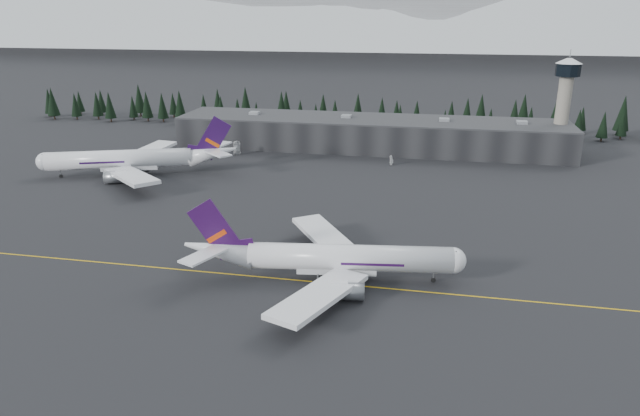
% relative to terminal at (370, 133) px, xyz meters
% --- Properties ---
extents(ground, '(1400.00, 1400.00, 0.00)m').
position_rel_terminal_xyz_m(ground, '(0.00, -125.00, -6.30)').
color(ground, black).
rests_on(ground, ground).
extents(taxiline, '(400.00, 0.40, 0.02)m').
position_rel_terminal_xyz_m(taxiline, '(0.00, -127.00, -6.29)').
color(taxiline, gold).
rests_on(taxiline, ground).
extents(terminal, '(160.00, 30.00, 12.60)m').
position_rel_terminal_xyz_m(terminal, '(0.00, 0.00, 0.00)').
color(terminal, black).
rests_on(terminal, ground).
extents(control_tower, '(10.00, 10.00, 37.70)m').
position_rel_terminal_xyz_m(control_tower, '(75.00, 3.00, 17.11)').
color(control_tower, gray).
rests_on(control_tower, ground).
extents(treeline, '(360.00, 20.00, 15.00)m').
position_rel_terminal_xyz_m(treeline, '(0.00, 37.00, 1.20)').
color(treeline, black).
rests_on(treeline, ground).
extents(mountain_ridge, '(4400.00, 900.00, 420.00)m').
position_rel_terminal_xyz_m(mountain_ridge, '(0.00, 875.00, -6.30)').
color(mountain_ridge, white).
rests_on(mountain_ridge, ground).
extents(jet_main, '(60.23, 55.27, 17.76)m').
position_rel_terminal_xyz_m(jet_main, '(5.17, -125.16, -1.29)').
color(jet_main, white).
rests_on(jet_main, ground).
extents(jet_parked, '(66.28, 59.41, 20.12)m').
position_rel_terminal_xyz_m(jet_parked, '(-74.88, -56.94, -0.63)').
color(jet_parked, white).
rests_on(jet_parked, ground).
extents(gse_vehicle_a, '(5.27, 6.28, 1.60)m').
position_rel_terminal_xyz_m(gse_vehicle_a, '(-50.83, -21.93, -5.50)').
color(gse_vehicle_a, silver).
rests_on(gse_vehicle_a, ground).
extents(gse_vehicle_b, '(4.07, 2.72, 1.29)m').
position_rel_terminal_xyz_m(gse_vehicle_b, '(11.38, -26.13, -5.66)').
color(gse_vehicle_b, silver).
rests_on(gse_vehicle_b, ground).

